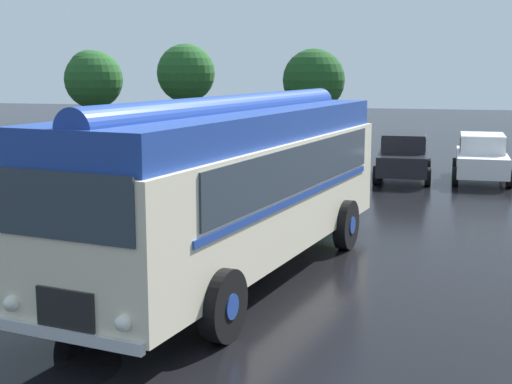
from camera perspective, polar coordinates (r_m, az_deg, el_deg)
ground_plane at (r=14.08m, az=-3.22°, el=-6.53°), size 120.00×120.00×0.00m
vintage_bus at (r=13.49m, az=-1.63°, el=1.01°), size 4.16×10.36×3.49m
car_near_left at (r=26.67m, az=-0.26°, el=3.14°), size 2.27×4.35×1.66m
car_mid_left at (r=26.69m, az=6.09°, el=3.08°), size 2.41×4.40×1.66m
car_mid_right at (r=26.30m, az=11.72°, el=2.83°), size 2.04×4.24×1.66m
car_far_right at (r=26.68m, az=17.59°, el=2.68°), size 1.99×4.22×1.66m
tree_far_left at (r=36.64m, az=-12.94°, el=8.91°), size 2.88×2.88×4.88m
tree_left_of_centre at (r=36.09m, az=-5.73°, el=9.51°), size 2.89×2.89×5.19m
tree_centre at (r=33.97m, az=4.70°, el=8.83°), size 2.94×2.94×4.90m
puddle_patch at (r=10.30m, az=-16.54°, el=-13.21°), size 2.06×2.06×0.01m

